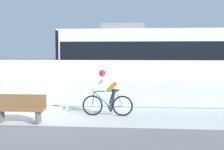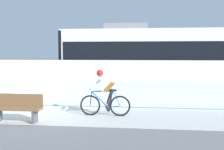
% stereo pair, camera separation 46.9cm
% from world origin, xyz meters
% --- Properties ---
extents(ground_plane, '(200.00, 200.00, 0.00)m').
position_xyz_m(ground_plane, '(0.00, 0.00, 0.00)').
color(ground_plane, slate).
extents(bike_path_deck, '(32.00, 3.20, 0.01)m').
position_xyz_m(bike_path_deck, '(0.00, 0.00, 0.01)').
color(bike_path_deck, beige).
rests_on(bike_path_deck, ground).
extents(glass_parapet, '(32.00, 0.05, 1.00)m').
position_xyz_m(glass_parapet, '(0.00, 1.85, 0.50)').
color(glass_parapet, silver).
rests_on(glass_parapet, ground).
extents(concrete_barrier_wall, '(32.00, 0.36, 1.84)m').
position_xyz_m(concrete_barrier_wall, '(0.00, 3.65, 0.92)').
color(concrete_barrier_wall, white).
rests_on(concrete_barrier_wall, ground).
extents(tram_rail_near, '(32.00, 0.08, 0.01)m').
position_xyz_m(tram_rail_near, '(0.00, 6.13, 0.00)').
color(tram_rail_near, '#595654').
rests_on(tram_rail_near, ground).
extents(tram_rail_far, '(32.00, 0.08, 0.01)m').
position_xyz_m(tram_rail_far, '(0.00, 7.57, 0.00)').
color(tram_rail_far, '#595654').
rests_on(tram_rail_far, ground).
extents(tram, '(11.06, 2.54, 3.81)m').
position_xyz_m(tram, '(4.82, 6.85, 1.89)').
color(tram, silver).
rests_on(tram, ground).
extents(cyclist_on_bike, '(1.77, 0.58, 1.61)m').
position_xyz_m(cyclist_on_bike, '(2.69, 0.00, 0.78)').
color(cyclist_on_bike, black).
rests_on(cyclist_on_bike, ground).
extents(bench, '(1.60, 0.45, 0.89)m').
position_xyz_m(bench, '(0.07, -1.29, 0.48)').
color(bench, brown).
rests_on(bench, ground).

